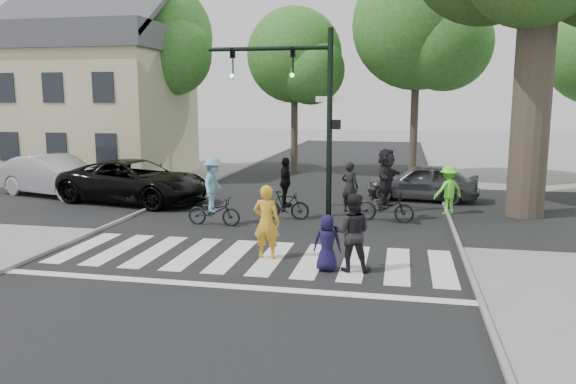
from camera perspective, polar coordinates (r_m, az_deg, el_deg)
name	(u,v)px	position (r m, az deg, el deg)	size (l,w,h in m)	color
ground	(240,269)	(12.84, -4.93, -7.81)	(120.00, 120.00, 0.00)	gray
road_stem	(285,222)	(17.54, -0.29, -3.08)	(10.00, 70.00, 0.01)	black
road_cross	(302,205)	(20.42, 1.45, -1.30)	(70.00, 10.00, 0.01)	black
curb_left	(136,214)	(19.19, -15.22, -2.18)	(0.10, 70.00, 0.10)	gray
curb_right	(453,228)	(17.23, 16.41, -3.54)	(0.10, 70.00, 0.10)	gray
crosswalk	(248,261)	(13.45, -4.13, -6.97)	(10.00, 3.85, 0.01)	silver
traffic_signal	(304,96)	(18.23, 1.60, 9.73)	(4.45, 0.29, 6.00)	black
bg_tree_0	(76,55)	(32.77, -20.77, 12.91)	(5.46, 5.20, 8.97)	brown
bg_tree_1	(159,42)	(29.99, -12.95, 14.64)	(6.09, 5.80, 9.80)	brown
bg_tree_2	(299,59)	(28.93, 1.08, 13.33)	(5.04, 4.80, 8.40)	brown
bg_tree_3	(424,29)	(27.22, 13.69, 15.78)	(6.30, 6.00, 10.20)	brown
house	(96,99)	(29.80, -18.90, 8.91)	(8.40, 8.10, 8.82)	#BFB98A
pedestrian_woman	(267,222)	(13.42, -2.19, -3.07)	(0.66, 0.43, 1.80)	gold
pedestrian_child	(327,243)	(12.54, 4.00, -5.20)	(0.62, 0.41, 1.28)	#151137
pedestrian_adult	(352,233)	(12.52, 6.54, -4.12)	(0.85, 0.67, 1.76)	black
cyclist_left	(214,196)	(17.08, -7.56, -0.42)	(1.66, 1.08, 2.09)	black
cyclist_mid	(285,194)	(17.79, -0.27, -0.22)	(1.55, 0.94, 1.99)	black
cyclist_right	(386,189)	(17.71, 9.90, 0.27)	(1.90, 1.76, 2.30)	black
car_suv	(135,181)	(21.51, -15.24, 1.05)	(2.64, 5.72, 1.59)	black
car_silver	(55,176)	(24.07, -22.63, 1.56)	(1.72, 4.93, 1.62)	silver
car_grey	(423,182)	(21.85, 13.51, 1.01)	(1.66, 4.13, 1.41)	#38393D
bystander_hivis	(448,190)	(19.41, 15.97, 0.20)	(1.05, 0.60, 1.63)	#6AFC39
bystander_dark	(350,187)	(19.06, 6.29, 0.50)	(0.63, 0.41, 1.73)	black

